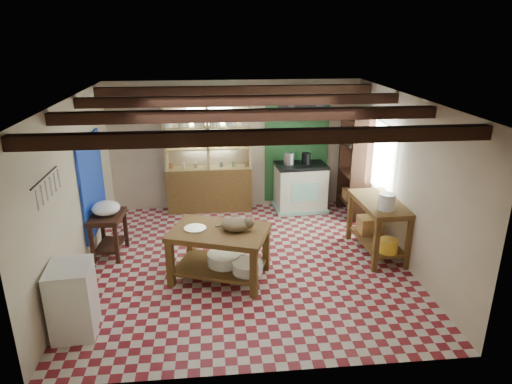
{
  "coord_description": "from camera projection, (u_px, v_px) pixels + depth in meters",
  "views": [
    {
      "loc": [
        -0.49,
        -6.48,
        3.54
      ],
      "look_at": [
        0.2,
        0.3,
        1.08
      ],
      "focal_mm": 32.0,
      "sensor_mm": 36.0,
      "label": 1
    }
  ],
  "objects": [
    {
      "name": "window_right",
      "position": [
        381.0,
        157.0,
        8.01
      ],
      "size": [
        0.02,
        1.3,
        1.2
      ],
      "primitive_type": "cube",
      "color": "beige",
      "rests_on": "wall_right"
    },
    {
      "name": "floor",
      "position": [
        246.0,
        263.0,
        7.32
      ],
      "size": [
        5.0,
        5.0,
        0.02
      ],
      "primitive_type": "cube",
      "color": "maroon",
      "rests_on": "ground"
    },
    {
      "name": "tall_rack",
      "position": [
        355.0,
        166.0,
        8.88
      ],
      "size": [
        0.4,
        0.86,
        2.0
      ],
      "primitive_type": "cube",
      "color": "#331B12",
      "rests_on": "floor"
    },
    {
      "name": "window_back",
      "position": [
        210.0,
        127.0,
        9.01
      ],
      "size": [
        0.9,
        0.02,
        0.8
      ],
      "primitive_type": "cube",
      "color": "beige",
      "rests_on": "wall_back"
    },
    {
      "name": "shelving_unit",
      "position": [
        208.0,
        158.0,
        9.05
      ],
      "size": [
        1.7,
        0.34,
        2.2
      ],
      "primitive_type": "cube",
      "color": "tan",
      "rests_on": "floor"
    },
    {
      "name": "green_wall_patch",
      "position": [
        296.0,
        147.0,
        9.32
      ],
      "size": [
        1.3,
        0.04,
        2.3
      ],
      "primitive_type": "cube",
      "color": "#225528",
      "rests_on": "wall_back"
    },
    {
      "name": "prep_table",
      "position": [
        109.0,
        235.0,
        7.45
      ],
      "size": [
        0.53,
        0.74,
        0.71
      ],
      "primitive_type": "cube",
      "rotation": [
        0.0,
        0.0,
        -0.07
      ],
      "color": "#331B12",
      "rests_on": "floor"
    },
    {
      "name": "enamel_bowl",
      "position": [
        106.0,
        208.0,
        7.29
      ],
      "size": [
        0.47,
        0.47,
        0.22
      ],
      "primitive_type": "ellipsoid",
      "rotation": [
        0.0,
        0.0,
        -0.07
      ],
      "color": "white",
      "rests_on": "prep_table"
    },
    {
      "name": "white_cabinet",
      "position": [
        73.0,
        300.0,
        5.51
      ],
      "size": [
        0.55,
        0.64,
        0.89
      ],
      "primitive_type": "cube",
      "rotation": [
        0.0,
        0.0,
        0.08
      ],
      "color": "white",
      "rests_on": "floor"
    },
    {
      "name": "stove",
      "position": [
        300.0,
        187.0,
        9.28
      ],
      "size": [
        1.05,
        0.75,
        0.98
      ],
      "primitive_type": "cube",
      "rotation": [
        0.0,
        0.0,
        0.07
      ],
      "color": "beige",
      "rests_on": "floor"
    },
    {
      "name": "kettle_left",
      "position": [
        289.0,
        159.0,
        9.03
      ],
      "size": [
        0.23,
        0.23,
        0.24
      ],
      "primitive_type": "cylinder",
      "rotation": [
        0.0,
        0.0,
        0.07
      ],
      "color": "#B1B0B9",
      "rests_on": "stove"
    },
    {
      "name": "wall_back",
      "position": [
        235.0,
        146.0,
        9.21
      ],
      "size": [
        5.0,
        0.04,
        2.6
      ],
      "primitive_type": "cube",
      "color": "beige",
      "rests_on": "floor"
    },
    {
      "name": "cat",
      "position": [
        236.0,
        224.0,
        6.57
      ],
      "size": [
        0.48,
        0.4,
        0.2
      ],
      "primitive_type": "ellipsoid",
      "rotation": [
        0.0,
        0.0,
        -0.17
      ],
      "color": "#8B7650",
      "rests_on": "work_table"
    },
    {
      "name": "ceiling_beams",
      "position": [
        244.0,
        107.0,
        6.47
      ],
      "size": [
        5.0,
        3.8,
        0.15
      ],
      "primitive_type": "cube",
      "color": "#331B12",
      "rests_on": "ceiling"
    },
    {
      "name": "work_table",
      "position": [
        220.0,
        254.0,
        6.74
      ],
      "size": [
        1.6,
        1.32,
        0.78
      ],
      "primitive_type": "cube",
      "rotation": [
        0.0,
        0.0,
        -0.34
      ],
      "color": "brown",
      "rests_on": "floor"
    },
    {
      "name": "yellow_tub",
      "position": [
        388.0,
        246.0,
        7.08
      ],
      "size": [
        0.3,
        0.3,
        0.21
      ],
      "primitive_type": "cylinder",
      "rotation": [
        0.0,
        0.0,
        0.05
      ],
      "color": "yellow",
      "rests_on": "right_counter"
    },
    {
      "name": "kettle_right",
      "position": [
        306.0,
        158.0,
        9.1
      ],
      "size": [
        0.19,
        0.19,
        0.22
      ],
      "primitive_type": "cylinder",
      "rotation": [
        0.0,
        0.0,
        0.07
      ],
      "color": "black",
      "rests_on": "stove"
    },
    {
      "name": "utensil_rail",
      "position": [
        46.0,
        187.0,
        5.35
      ],
      "size": [
        0.06,
        0.9,
        0.28
      ],
      "primitive_type": "cube",
      "color": "black",
      "rests_on": "wall_left"
    },
    {
      "name": "wall_right",
      "position": [
        405.0,
        180.0,
        7.11
      ],
      "size": [
        0.04,
        5.0,
        2.6
      ],
      "primitive_type": "cube",
      "color": "beige",
      "rests_on": "floor"
    },
    {
      "name": "wall_left",
      "position": [
        74.0,
        191.0,
        6.63
      ],
      "size": [
        0.04,
        5.0,
        2.6
      ],
      "primitive_type": "cube",
      "color": "beige",
      "rests_on": "floor"
    },
    {
      "name": "pot_rack",
      "position": [
        302.0,
        104.0,
        8.61
      ],
      "size": [
        0.86,
        0.12,
        0.36
      ],
      "primitive_type": "cube",
      "color": "black",
      "rests_on": "ceiling"
    },
    {
      "name": "wicker_basket",
      "position": [
        370.0,
        225.0,
        7.77
      ],
      "size": [
        0.41,
        0.33,
        0.28
      ],
      "primitive_type": "cube",
      "rotation": [
        0.0,
        0.0,
        0.05
      ],
      "color": "#B08047",
      "rests_on": "right_counter"
    },
    {
      "name": "steel_tray",
      "position": [
        195.0,
        228.0,
        6.64
      ],
      "size": [
        0.41,
        0.41,
        0.02
      ],
      "primitive_type": "cylinder",
      "rotation": [
        0.0,
        0.0,
        -0.34
      ],
      "color": "#B1B0B9",
      "rests_on": "work_table"
    },
    {
      "name": "white_bucket",
      "position": [
        387.0,
        202.0,
        6.93
      ],
      "size": [
        0.27,
        0.27,
        0.26
      ],
      "primitive_type": "cylinder",
      "rotation": [
        0.0,
        0.0,
        0.05
      ],
      "color": "white",
      "rests_on": "right_counter"
    },
    {
      "name": "ceiling",
      "position": [
        244.0,
        99.0,
        6.43
      ],
      "size": [
        5.0,
        5.0,
        0.02
      ],
      "primitive_type": "cube",
      "color": "#4B4B50",
      "rests_on": "wall_back"
    },
    {
      "name": "basin_large",
      "position": [
        224.0,
        259.0,
        6.81
      ],
      "size": [
        0.64,
        0.64,
        0.18
      ],
      "primitive_type": "cylinder",
      "rotation": [
        0.0,
        0.0,
        -0.34
      ],
      "color": "white",
      "rests_on": "work_table"
    },
    {
      "name": "blue_wall_patch",
      "position": [
        92.0,
        184.0,
        7.55
      ],
      "size": [
        0.04,
        1.4,
        1.6
      ],
      "primitive_type": "cube",
      "color": "#1738B1",
      "rests_on": "wall_left"
    },
    {
      "name": "wall_front",
      "position": [
        265.0,
        267.0,
        4.53
      ],
      "size": [
        5.0,
        0.04,
        2.6
      ],
      "primitive_type": "cube",
      "color": "beige",
      "rests_on": "floor"
    },
    {
      "name": "right_counter",
      "position": [
        378.0,
        227.0,
        7.47
      ],
      "size": [
        0.7,
        1.32,
        0.92
      ],
      "primitive_type": "cube",
      "rotation": [
        0.0,
        0.0,
        0.05
      ],
      "color": "brown",
      "rests_on": "floor"
    },
    {
      "name": "basin_small",
      "position": [
        247.0,
        267.0,
        6.59
      ],
      "size": [
        0.56,
        0.56,
        0.15
      ],
      "primitive_type": "cylinder",
      "rotation": [
        0.0,
        0.0,
        -0.34
      ],
      "color": "white",
      "rests_on": "work_table"
    }
  ]
}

